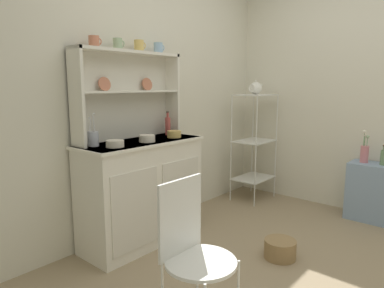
% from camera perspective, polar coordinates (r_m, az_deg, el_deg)
% --- Properties ---
extents(ground_plane, '(3.84, 3.84, 0.00)m').
position_cam_1_polar(ground_plane, '(2.66, 19.74, -20.58)').
color(ground_plane, '#998466').
rests_on(ground_plane, ground).
extents(wall_back, '(3.84, 0.05, 2.50)m').
position_cam_1_polar(wall_back, '(3.24, -6.99, 8.43)').
color(wall_back, silver).
rests_on(wall_back, ground).
extents(hutch_cabinet, '(1.08, 0.45, 0.87)m').
position_cam_1_polar(hutch_cabinet, '(2.95, -8.18, -7.58)').
color(hutch_cabinet, white).
rests_on(hutch_cabinet, ground).
extents(hutch_shelf_unit, '(1.00, 0.18, 0.72)m').
position_cam_1_polar(hutch_shelf_unit, '(2.95, -10.70, 8.94)').
color(hutch_shelf_unit, silver).
rests_on(hutch_shelf_unit, hutch_cabinet).
extents(bakers_rack, '(0.48, 0.34, 1.21)m').
position_cam_1_polar(bakers_rack, '(4.02, 10.21, 1.11)').
color(bakers_rack, silver).
rests_on(bakers_rack, ground).
extents(side_shelf_blue, '(0.28, 0.48, 0.57)m').
position_cam_1_polar(side_shelf_blue, '(3.84, 27.86, -7.08)').
color(side_shelf_blue, '#849EBC').
rests_on(side_shelf_blue, ground).
extents(wire_chair, '(0.36, 0.36, 0.85)m').
position_cam_1_polar(wire_chair, '(1.81, 0.01, -16.45)').
color(wire_chair, white).
rests_on(wire_chair, ground).
extents(floor_basket, '(0.24, 0.24, 0.14)m').
position_cam_1_polar(floor_basket, '(2.86, 14.30, -16.41)').
color(floor_basket, '#93754C').
rests_on(floor_basket, ground).
extents(cup_terracotta_0, '(0.09, 0.08, 0.08)m').
position_cam_1_polar(cup_terracotta_0, '(2.74, -15.82, 15.93)').
color(cup_terracotta_0, '#C67556').
rests_on(cup_terracotta_0, hutch_shelf_unit).
extents(cup_sage_1, '(0.09, 0.07, 0.09)m').
position_cam_1_polar(cup_sage_1, '(2.87, -12.11, 15.83)').
color(cup_sage_1, '#9EB78E').
rests_on(cup_sage_1, hutch_shelf_unit).
extents(cup_gold_2, '(0.09, 0.08, 0.09)m').
position_cam_1_polar(cup_gold_2, '(3.00, -8.71, 15.70)').
color(cup_gold_2, '#DBB760').
rests_on(cup_gold_2, hutch_shelf_unit).
extents(cup_sky_3, '(0.09, 0.08, 0.09)m').
position_cam_1_polar(cup_sky_3, '(3.15, -5.56, 15.46)').
color(cup_sky_3, '#8EB2D1').
rests_on(cup_sky_3, hutch_shelf_unit).
extents(bowl_mixing_large, '(0.13, 0.13, 0.05)m').
position_cam_1_polar(bowl_mixing_large, '(2.60, -12.56, 0.07)').
color(bowl_mixing_large, silver).
rests_on(bowl_mixing_large, hutch_cabinet).
extents(bowl_floral_medium, '(0.13, 0.13, 0.06)m').
position_cam_1_polar(bowl_floral_medium, '(2.80, -7.41, 0.92)').
color(bowl_floral_medium, silver).
rests_on(bowl_floral_medium, hutch_cabinet).
extents(bowl_cream_small, '(0.12, 0.12, 0.06)m').
position_cam_1_polar(bowl_cream_small, '(3.01, -2.96, 1.64)').
color(bowl_cream_small, '#DBB760').
rests_on(bowl_cream_small, hutch_cabinet).
extents(jam_bottle, '(0.05, 0.05, 0.21)m').
position_cam_1_polar(jam_bottle, '(3.18, -4.01, 3.09)').
color(jam_bottle, '#B74C47').
rests_on(jam_bottle, hutch_cabinet).
extents(utensil_jar, '(0.08, 0.08, 0.25)m').
position_cam_1_polar(utensil_jar, '(2.67, -15.97, 0.88)').
color(utensil_jar, '#B2B7C6').
rests_on(utensil_jar, hutch_cabinet).
extents(porcelain_teapot, '(0.23, 0.14, 0.16)m').
position_cam_1_polar(porcelain_teapot, '(3.98, 10.44, 9.04)').
color(porcelain_teapot, white).
rests_on(porcelain_teapot, bakers_rack).
extents(flower_vase, '(0.08, 0.08, 0.32)m').
position_cam_1_polar(flower_vase, '(3.78, 26.55, -1.21)').
color(flower_vase, '#D17A84').
rests_on(flower_vase, side_shelf_blue).
extents(oil_bottle, '(0.05, 0.05, 0.19)m').
position_cam_1_polar(oil_bottle, '(3.75, 29.00, -1.87)').
color(oil_bottle, '#6B8C60').
rests_on(oil_bottle, side_shelf_blue).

